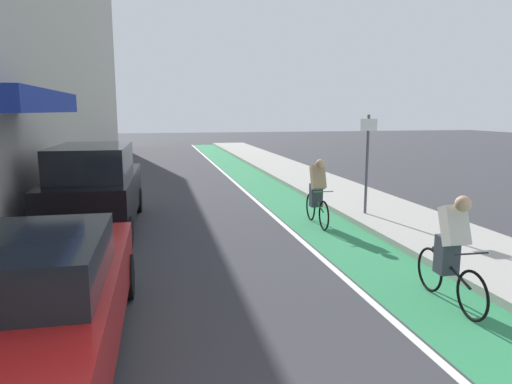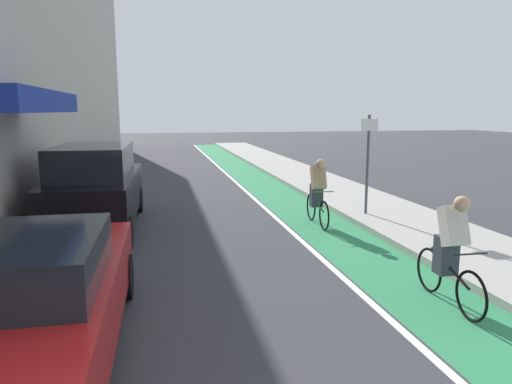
{
  "view_description": "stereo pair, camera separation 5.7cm",
  "coord_description": "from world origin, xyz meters",
  "px_view_note": "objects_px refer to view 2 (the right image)",
  "views": [
    {
      "loc": [
        -1.16,
        -0.76,
        2.75
      ],
      "look_at": [
        0.93,
        8.83,
        1.05
      ],
      "focal_mm": 32.94,
      "sensor_mm": 36.0,
      "label": 1
    },
    {
      "loc": [
        -1.1,
        -0.77,
        2.75
      ],
      "look_at": [
        0.93,
        8.83,
        1.05
      ],
      "focal_mm": 32.94,
      "sensor_mm": 36.0,
      "label": 2
    }
  ],
  "objects_px": {
    "street_sign_post": "(368,155)",
    "cyclist_lead": "(450,250)",
    "parked_sedan_red": "(23,302)",
    "parked_suv_black": "(96,187)",
    "cyclist_mid": "(318,190)"
  },
  "relations": [
    {
      "from": "street_sign_post",
      "to": "cyclist_lead",
      "type": "bearing_deg",
      "value": -102.82
    },
    {
      "from": "cyclist_lead",
      "to": "cyclist_mid",
      "type": "height_order",
      "value": "cyclist_mid"
    },
    {
      "from": "parked_sedan_red",
      "to": "street_sign_post",
      "type": "bearing_deg",
      "value": 41.98
    },
    {
      "from": "parked_suv_black",
      "to": "cyclist_lead",
      "type": "xyz_separation_m",
      "value": [
        5.42,
        -5.56,
        -0.21
      ]
    },
    {
      "from": "parked_sedan_red",
      "to": "cyclist_lead",
      "type": "xyz_separation_m",
      "value": [
        5.42,
        0.66,
        0.02
      ]
    },
    {
      "from": "cyclist_lead",
      "to": "parked_sedan_red",
      "type": "bearing_deg",
      "value": -173.07
    },
    {
      "from": "cyclist_lead",
      "to": "parked_suv_black",
      "type": "bearing_deg",
      "value": 134.3
    },
    {
      "from": "parked_sedan_red",
      "to": "street_sign_post",
      "type": "relative_size",
      "value": 1.9
    },
    {
      "from": "parked_suv_black",
      "to": "cyclist_lead",
      "type": "bearing_deg",
      "value": -45.7
    },
    {
      "from": "parked_sedan_red",
      "to": "cyclist_mid",
      "type": "relative_size",
      "value": 2.73
    },
    {
      "from": "parked_sedan_red",
      "to": "cyclist_mid",
      "type": "xyz_separation_m",
      "value": [
        5.18,
        5.59,
        0.06
      ]
    },
    {
      "from": "parked_suv_black",
      "to": "parked_sedan_red",
      "type": "bearing_deg",
      "value": -89.99
    },
    {
      "from": "parked_sedan_red",
      "to": "cyclist_lead",
      "type": "relative_size",
      "value": 2.75
    },
    {
      "from": "street_sign_post",
      "to": "parked_sedan_red",
      "type": "bearing_deg",
      "value": -138.02
    },
    {
      "from": "cyclist_lead",
      "to": "street_sign_post",
      "type": "distance_m",
      "value": 5.5
    }
  ]
}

